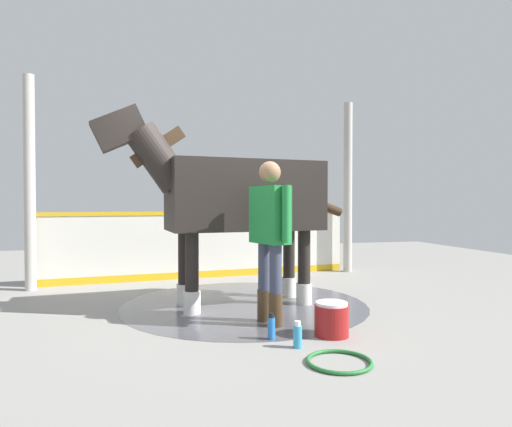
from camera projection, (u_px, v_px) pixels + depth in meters
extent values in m
cube|color=gray|center=(221.00, 310.00, 5.36)|extent=(16.00, 16.00, 0.02)
cylinder|color=#4C4C54|center=(244.00, 304.00, 5.63)|extent=(3.11, 3.11, 0.00)
cube|color=silver|center=(205.00, 246.00, 7.68)|extent=(5.29, 0.64, 1.09)
cube|color=gold|center=(205.00, 213.00, 7.67)|extent=(5.30, 0.66, 0.06)
cube|color=gold|center=(205.00, 274.00, 7.69)|extent=(5.29, 0.64, 0.12)
cylinder|color=#B7B2A8|center=(30.00, 183.00, 6.52)|extent=(0.16, 0.16, 3.19)
cylinder|color=#B7B2A8|center=(348.00, 187.00, 8.34)|extent=(0.16, 0.16, 3.19)
cube|color=black|center=(244.00, 196.00, 5.60)|extent=(1.99, 1.07, 0.87)
cylinder|color=black|center=(192.00, 273.00, 5.15)|extent=(0.16, 0.16, 0.96)
cylinder|color=silver|center=(192.00, 302.00, 5.16)|extent=(0.20, 0.20, 0.27)
cylinder|color=black|center=(184.00, 267.00, 5.60)|extent=(0.16, 0.16, 0.96)
cylinder|color=silver|center=(185.00, 294.00, 5.60)|extent=(0.20, 0.20, 0.27)
cylinder|color=black|center=(304.00, 267.00, 5.64)|extent=(0.16, 0.16, 0.96)
cylinder|color=silver|center=(304.00, 294.00, 5.64)|extent=(0.20, 0.20, 0.27)
cylinder|color=black|center=(289.00, 262.00, 6.08)|extent=(0.16, 0.16, 0.96)
cylinder|color=silver|center=(289.00, 287.00, 6.09)|extent=(0.20, 0.20, 0.27)
cylinder|color=black|center=(158.00, 158.00, 5.22)|extent=(0.80, 0.47, 0.85)
cube|color=#382819|center=(158.00, 147.00, 5.22)|extent=(0.66, 0.13, 0.52)
cube|color=black|center=(119.00, 129.00, 5.07)|extent=(0.68, 0.35, 0.56)
cylinder|color=#382819|center=(318.00, 204.00, 5.95)|extent=(0.71, 0.20, 0.35)
cylinder|color=#47331E|center=(264.00, 306.00, 4.82)|extent=(0.15, 0.15, 0.35)
cylinder|color=#383D51|center=(264.00, 266.00, 4.81)|extent=(0.13, 0.13, 0.52)
cylinder|color=#47331E|center=(276.00, 310.00, 4.63)|extent=(0.15, 0.15, 0.35)
cylinder|color=#383D51|center=(276.00, 269.00, 4.62)|extent=(0.13, 0.13, 0.52)
cube|color=#1E7F38|center=(270.00, 215.00, 4.70)|extent=(0.36, 0.55, 0.61)
cylinder|color=#1E7F38|center=(255.00, 213.00, 4.96)|extent=(0.09, 0.09, 0.58)
cylinder|color=#1E7F38|center=(286.00, 214.00, 4.45)|extent=(0.09, 0.09, 0.58)
sphere|color=#936B4C|center=(270.00, 172.00, 4.69)|extent=(0.23, 0.23, 0.23)
cylinder|color=maroon|center=(332.00, 320.00, 4.29)|extent=(0.33, 0.33, 0.30)
cylinder|color=white|center=(332.00, 304.00, 4.29)|extent=(0.31, 0.31, 0.03)
cylinder|color=#3399CC|center=(298.00, 337.00, 3.94)|extent=(0.08, 0.08, 0.20)
cylinder|color=white|center=(298.00, 323.00, 3.93)|extent=(0.06, 0.06, 0.04)
cylinder|color=blue|center=(271.00, 329.00, 4.18)|extent=(0.07, 0.07, 0.21)
cylinder|color=black|center=(271.00, 315.00, 4.18)|extent=(0.05, 0.05, 0.05)
torus|color=#267233|center=(339.00, 361.00, 3.55)|extent=(0.54, 0.54, 0.03)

